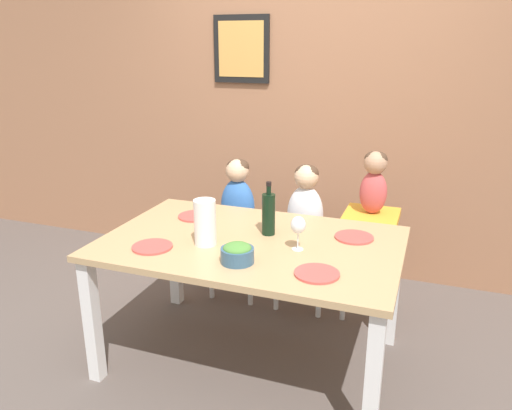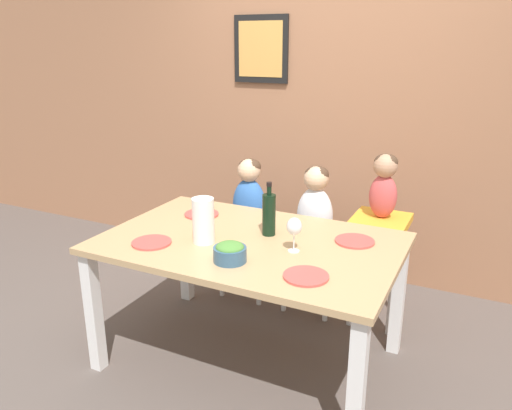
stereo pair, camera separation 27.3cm
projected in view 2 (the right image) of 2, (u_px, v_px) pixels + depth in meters
ground_plane at (250, 358)px, 2.96m from camera, size 14.00×14.00×0.00m
wall_back at (334, 103)px, 3.76m from camera, size 10.00×0.09×2.70m
dining_table at (250, 255)px, 2.76m from camera, size 1.61×1.04×0.76m
chair_far_left at (249, 241)px, 3.64m from camera, size 0.40×0.42×0.48m
chair_far_center at (313, 253)px, 3.44m from camera, size 0.40×0.42×0.48m
chair_right_highchair at (379, 241)px, 3.20m from camera, size 0.34×0.36×0.73m
person_child_left at (249, 195)px, 3.53m from camera, size 0.25×0.18×0.54m
person_child_center at (315, 205)px, 3.33m from camera, size 0.25×0.18×0.54m
person_baby_right at (384, 182)px, 3.08m from camera, size 0.17×0.15×0.41m
wine_bottle at (269, 214)px, 2.77m from camera, size 0.07×0.07×0.31m
paper_towel_roll at (203, 221)px, 2.66m from camera, size 0.12×0.12×0.25m
wine_glass_near at (294, 227)px, 2.54m from camera, size 0.08×0.08×0.18m
salad_bowl_large at (230, 252)px, 2.45m from camera, size 0.17×0.17×0.10m
dinner_plate_front_left at (152, 243)px, 2.68m from camera, size 0.21×0.21×0.01m
dinner_plate_back_left at (202, 214)px, 3.12m from camera, size 0.21×0.21×0.01m
dinner_plate_back_right at (355, 241)px, 2.70m from camera, size 0.21×0.21×0.01m
dinner_plate_front_right at (306, 276)px, 2.30m from camera, size 0.21×0.21×0.01m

